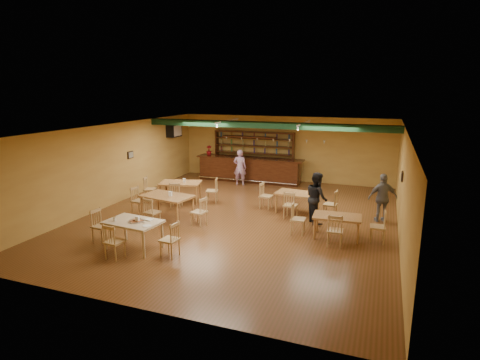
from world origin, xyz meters
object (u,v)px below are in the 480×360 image
at_px(near_table, 134,235).
at_px(patron_bar, 240,167).
at_px(bar_counter, 249,169).
at_px(dining_table_c, 167,207).
at_px(dining_table_d, 337,227).
at_px(dining_table_b, 297,203).
at_px(dining_table_a, 181,192).
at_px(patron_right_a, 317,198).

bearing_deg(near_table, patron_bar, 94.46).
bearing_deg(bar_counter, patron_bar, -101.87).
bearing_deg(bar_counter, near_table, -92.29).
bearing_deg(dining_table_c, dining_table_d, 11.88).
height_order(dining_table_b, dining_table_c, dining_table_c).
bearing_deg(dining_table_a, patron_bar, 55.35).
bearing_deg(near_table, dining_table_c, 105.16).
height_order(dining_table_d, patron_bar, patron_bar).
relative_size(dining_table_b, dining_table_d, 1.07).
relative_size(dining_table_b, patron_bar, 0.89).
bearing_deg(dining_table_a, dining_table_b, -12.55).
bearing_deg(dining_table_b, near_table, -120.40).
xyz_separation_m(dining_table_c, near_table, (0.41, -2.46, -0.02)).
bearing_deg(patron_bar, dining_table_d, 124.56).
distance_m(dining_table_c, near_table, 2.49).
relative_size(bar_counter, patron_right_a, 3.02).
relative_size(dining_table_c, near_table, 1.13).
relative_size(dining_table_a, dining_table_c, 0.93).
height_order(dining_table_c, near_table, dining_table_c).
distance_m(dining_table_c, dining_table_d, 5.47).
bearing_deg(patron_bar, dining_table_a, 60.76).
bearing_deg(dining_table_c, dining_table_a, 116.17).
bearing_deg(near_table, bar_counter, 93.43).
height_order(dining_table_a, dining_table_d, dining_table_a).
relative_size(dining_table_c, patron_bar, 1.02).
bearing_deg(patron_right_a, dining_table_a, 52.58).
bearing_deg(patron_right_a, patron_bar, 15.60).
xyz_separation_m(dining_table_a, near_table, (1.03, -4.51, 0.01)).
height_order(bar_counter, patron_bar, patron_bar).
distance_m(bar_counter, patron_right_a, 6.16).
bearing_deg(dining_table_d, dining_table_c, 179.57).
relative_size(dining_table_b, dining_table_c, 0.87).
height_order(near_table, patron_right_a, patron_right_a).
relative_size(near_table, patron_bar, 0.90).
distance_m(dining_table_d, near_table, 5.73).
distance_m(dining_table_a, near_table, 4.63).
height_order(dining_table_a, near_table, near_table).
height_order(dining_table_a, dining_table_b, dining_table_a).
relative_size(dining_table_c, patron_right_a, 0.99).
xyz_separation_m(dining_table_a, patron_right_a, (5.29, -0.64, 0.45)).
height_order(dining_table_b, near_table, near_table).
bearing_deg(near_table, patron_right_a, 47.99).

